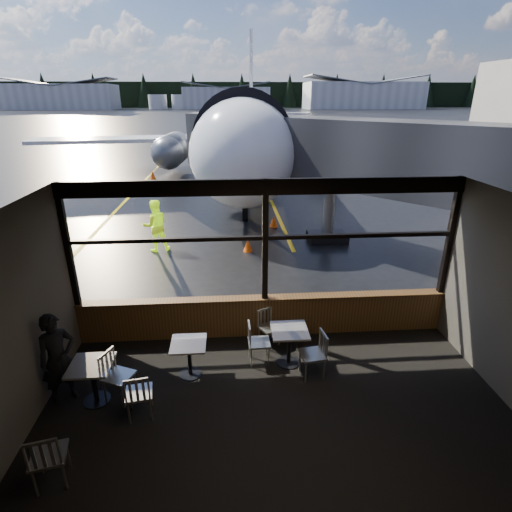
{
  "coord_description": "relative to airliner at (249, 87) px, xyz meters",
  "views": [
    {
      "loc": [
        -0.75,
        -7.69,
        4.98
      ],
      "look_at": [
        -0.11,
        1.0,
        1.5
      ],
      "focal_mm": 28.0,
      "sensor_mm": 36.0,
      "label": 1
    }
  ],
  "objects": [
    {
      "name": "ground_plane",
      "position": [
        -0.9,
        98.77,
        -5.62
      ],
      "size": [
        520.0,
        520.0,
        0.0
      ],
      "primitive_type": "plane",
      "color": "black",
      "rests_on": "ground"
    },
    {
      "name": "carpet_floor",
      "position": [
        -0.9,
        -24.23,
        -5.61
      ],
      "size": [
        8.0,
        6.0,
        0.01
      ],
      "primitive_type": "cube",
      "color": "black",
      "rests_on": "ground"
    },
    {
      "name": "ceiling",
      "position": [
        -0.9,
        -24.23,
        -2.12
      ],
      "size": [
        8.0,
        6.0,
        0.04
      ],
      "primitive_type": "cube",
      "color": "#38332D",
      "rests_on": "ground"
    },
    {
      "name": "window_sill",
      "position": [
        -0.9,
        -21.23,
        -5.17
      ],
      "size": [
        8.0,
        0.28,
        0.9
      ],
      "primitive_type": "cube",
      "color": "#4B2F16",
      "rests_on": "ground"
    },
    {
      "name": "window_header",
      "position": [
        -0.9,
        -21.23,
        -2.27
      ],
      "size": [
        8.0,
        0.18,
        0.3
      ],
      "primitive_type": "cube",
      "color": "black",
      "rests_on": "ground"
    },
    {
      "name": "mullion_left",
      "position": [
        -4.85,
        -21.23,
        -3.42
      ],
      "size": [
        0.12,
        0.12,
        2.6
      ],
      "primitive_type": "cube",
      "color": "black",
      "rests_on": "ground"
    },
    {
      "name": "mullion_centre",
      "position": [
        -0.9,
        -21.23,
        -3.42
      ],
      "size": [
        0.12,
        0.12,
        2.6
      ],
      "primitive_type": "cube",
      "color": "black",
      "rests_on": "ground"
    },
    {
      "name": "mullion_right",
      "position": [
        3.05,
        -21.23,
        -3.42
      ],
      "size": [
        0.12,
        0.12,
        2.6
      ],
      "primitive_type": "cube",
      "color": "black",
      "rests_on": "ground"
    },
    {
      "name": "window_transom",
      "position": [
        -0.9,
        -21.23,
        -3.32
      ],
      "size": [
        8.0,
        0.1,
        0.08
      ],
      "primitive_type": "cube",
      "color": "black",
      "rests_on": "ground"
    },
    {
      "name": "airliner",
      "position": [
        0.0,
        0.0,
        0.0
      ],
      "size": [
        33.24,
        38.9,
        11.24
      ],
      "primitive_type": null,
      "rotation": [
        0.0,
        0.0,
        -0.07
      ],
      "color": "white",
      "rests_on": "ground_plane"
    },
    {
      "name": "jet_bridge",
      "position": [
        2.7,
        -15.73,
        -3.39
      ],
      "size": [
        8.34,
        10.19,
        4.45
      ],
      "primitive_type": null,
      "color": "#2A2A2C",
      "rests_on": "ground_plane"
    },
    {
      "name": "cafe_table_near",
      "position": [
        -0.51,
        -22.33,
        -5.23
      ],
      "size": [
        0.71,
        0.71,
        0.78
      ],
      "primitive_type": null,
      "color": "#9C968F",
      "rests_on": "carpet_floor"
    },
    {
      "name": "cafe_table_mid",
      "position": [
        -2.45,
        -22.55,
        -5.26
      ],
      "size": [
        0.65,
        0.65,
        0.72
      ],
      "primitive_type": null,
      "color": "#A49E96",
      "rests_on": "carpet_floor"
    },
    {
      "name": "cafe_table_left",
      "position": [
        -4.03,
        -23.15,
        -5.23
      ],
      "size": [
        0.7,
        0.7,
        0.77
      ],
      "primitive_type": null,
      "color": "#A29E95",
      "rests_on": "carpet_floor"
    },
    {
      "name": "chair_near_e",
      "position": [
        -0.13,
        -22.75,
        -5.15
      ],
      "size": [
        0.57,
        0.57,
        0.93
      ],
      "primitive_type": null,
      "rotation": [
        0.0,
        0.0,
        1.71
      ],
      "color": "#B6B2A4",
      "rests_on": "carpet_floor"
    },
    {
      "name": "chair_near_w",
      "position": [
        -1.1,
        -22.25,
        -5.17
      ],
      "size": [
        0.5,
        0.5,
        0.89
      ],
      "primitive_type": null,
      "rotation": [
        0.0,
        0.0,
        -1.54
      ],
      "color": "beige",
      "rests_on": "carpet_floor"
    },
    {
      "name": "chair_near_n",
      "position": [
        -0.84,
        -21.65,
        -5.22
      ],
      "size": [
        0.59,
        0.59,
        0.8
      ],
      "primitive_type": null,
      "rotation": [
        0.0,
        0.0,
        3.63
      ],
      "color": "#ABA69A",
      "rests_on": "carpet_floor"
    },
    {
      "name": "chair_mid_s",
      "position": [
        -3.19,
        -23.54,
        -5.17
      ],
      "size": [
        0.55,
        0.55,
        0.89
      ],
      "primitive_type": null,
      "rotation": [
        0.0,
        0.0,
        0.15
      ],
      "color": "beige",
      "rests_on": "carpet_floor"
    },
    {
      "name": "chair_mid_w",
      "position": [
        -3.61,
        -23.12,
        -5.15
      ],
      "size": [
        0.67,
        0.67,
        0.94
      ],
      "primitive_type": null,
      "rotation": [
        0.0,
        0.0,
        -1.98
      ],
      "color": "#BAB6A8",
      "rests_on": "carpet_floor"
    },
    {
      "name": "chair_left_s",
      "position": [
        -4.15,
        -24.73,
        -5.14
      ],
      "size": [
        0.62,
        0.62,
        0.95
      ],
      "primitive_type": null,
      "rotation": [
        0.0,
        0.0,
        0.22
      ],
      "color": "#B2ADA0",
      "rests_on": "carpet_floor"
    },
    {
      "name": "passenger",
      "position": [
        -4.6,
        -23.04,
        -4.78
      ],
      "size": [
        0.73,
        0.7,
        1.68
      ],
      "primitive_type": "imported",
      "rotation": [
        0.0,
        0.0,
        0.69
      ],
      "color": "black",
      "rests_on": "carpet_floor"
    },
    {
      "name": "ground_crew",
      "position": [
        -4.13,
        -15.68,
        -4.72
      ],
      "size": [
        1.03,
        0.91,
        1.79
      ],
      "primitive_type": "imported",
      "rotation": [
        0.0,
        0.0,
        3.45
      ],
      "color": "#BFF219",
      "rests_on": "ground_plane"
    },
    {
      "name": "cone_nose",
      "position": [
        0.23,
        -13.28,
        -5.39
      ],
      "size": [
        0.34,
        0.34,
        0.47
      ],
      "primitive_type": "cone",
      "color": "orange",
      "rests_on": "ground_plane"
    },
    {
      "name": "cone_wing",
      "position": [
        -6.46,
        -2.5,
        -5.35
      ],
      "size": [
        0.38,
        0.38,
        0.53
      ],
      "primitive_type": "cone",
      "color": "#E25107",
      "rests_on": "ground_plane"
    },
    {
      "name": "hangar_left",
      "position": [
        -70.9,
        158.77,
        -0.12
      ],
      "size": [
        45.0,
        18.0,
        11.0
      ],
      "primitive_type": null,
      "color": "silver",
      "rests_on": "ground_plane"
    },
    {
      "name": "hangar_mid",
      "position": [
        -0.9,
        163.77,
        -0.62
      ],
      "size": [
        38.0,
        15.0,
        10.0
      ],
      "primitive_type": null,
      "color": "silver",
      "rests_on": "ground_plane"
    },
    {
      "name": "hangar_right",
      "position": [
        59.1,
        156.77,
        0.38
      ],
      "size": [
        50.0,
        20.0,
        12.0
      ],
      "primitive_type": null,
      "color": "silver",
      "rests_on": "ground_plane"
    },
    {
      "name": "fuel_tank_a",
      "position": [
        -30.9,
        160.77,
        -2.62
      ],
      "size": [
        8.0,
        8.0,
        6.0
      ],
      "primitive_type": "cylinder",
      "color": "silver",
      "rests_on": "ground_plane"
    },
    {
      "name": "fuel_tank_b",
      "position": [
        -20.9,
        160.77,
        -2.62
      ],
      "size": [
        8.0,
        8.0,
        6.0
      ],
      "primitive_type": "cylinder",
      "color": "silver",
      "rests_on": "ground_plane"
    },
    {
      "name": "fuel_tank_c",
      "position": [
        -10.9,
        160.77,
        -2.62
      ],
      "size": [
        8.0,
        8.0,
        6.0
      ],
      "primitive_type": "cylinder",
      "color": "silver",
      "rests_on": "ground_plane"
    },
    {
      "name": "treeline",
      "position": [
        -0.9,
        188.77,
        0.38
      ],
      "size": [
        360.0,
        3.0,
        12.0
      ],
      "primitive_type": "cube",
      "color": "black",
      "rests_on": "ground_plane"
    },
    {
      "name": "cone_extra",
      "position": [
        -0.99,
        -16.02,
        -5.4
      ],
      "size": [
        0.32,
        0.32,
        0.44
      ],
      "primitive_type": "cone",
      "color": "#FF4308",
      "rests_on": "ground_plane"
    }
  ]
}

